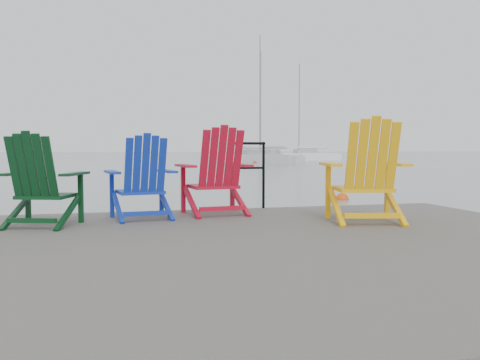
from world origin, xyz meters
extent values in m
plane|color=slate|center=(0.00, 0.00, 0.00)|extent=(400.00, 400.00, 0.00)
cube|color=#332F2D|center=(0.00, 0.00, 0.40)|extent=(6.00, 5.00, 0.20)
cylinder|color=black|center=(-2.70, 2.20, -0.30)|extent=(0.26, 0.26, 1.20)
cylinder|color=black|center=(0.00, 2.20, -0.30)|extent=(0.26, 0.26, 1.20)
cylinder|color=black|center=(2.70, 2.20, -0.30)|extent=(0.26, 0.26, 1.20)
cylinder|color=black|center=(0.03, 2.45, 0.95)|extent=(0.04, 0.04, 0.90)
cylinder|color=black|center=(0.47, 2.45, 0.95)|extent=(0.04, 0.04, 0.90)
cylinder|color=black|center=(0.25, 2.45, 1.38)|extent=(0.48, 0.04, 0.04)
cylinder|color=black|center=(0.25, 2.45, 1.05)|extent=(0.44, 0.03, 0.03)
cube|color=black|center=(-2.20, 1.54, 0.81)|extent=(0.62, 0.58, 0.04)
cube|color=black|center=(-2.42, 1.81, 0.77)|extent=(0.06, 0.06, 0.53)
cube|color=black|center=(-1.85, 1.63, 0.77)|extent=(0.06, 0.06, 0.53)
cube|color=black|center=(-2.51, 1.63, 1.05)|extent=(0.28, 0.58, 0.03)
cube|color=black|center=(-1.90, 1.43, 1.05)|extent=(0.28, 0.58, 0.03)
cube|color=black|center=(-2.29, 1.25, 1.12)|extent=(0.52, 0.37, 0.65)
cube|color=#102DAB|center=(-1.20, 1.86, 0.81)|extent=(0.56, 0.52, 0.04)
cube|color=#102DAB|center=(-1.53, 2.00, 0.76)|extent=(0.05, 0.05, 0.53)
cube|color=#102DAB|center=(-0.94, 2.09, 0.76)|extent=(0.05, 0.05, 0.53)
cube|color=#102DAB|center=(-1.52, 1.79, 1.04)|extent=(0.20, 0.59, 0.03)
cube|color=#102DAB|center=(-0.88, 1.89, 1.04)|extent=(0.20, 0.59, 0.03)
cube|color=#102DAB|center=(-1.16, 1.55, 1.12)|extent=(0.50, 0.31, 0.65)
cube|color=#B50D24|center=(-0.30, 2.06, 0.84)|extent=(0.61, 0.55, 0.04)
cube|color=#B50D24|center=(-0.65, 2.23, 0.79)|extent=(0.06, 0.06, 0.59)
cube|color=#B50D24|center=(0.00, 2.30, 0.79)|extent=(0.06, 0.06, 0.59)
cube|color=#B50D24|center=(-0.65, 2.00, 1.10)|extent=(0.19, 0.65, 0.03)
cube|color=#B50D24|center=(0.05, 2.08, 1.10)|extent=(0.19, 0.65, 0.03)
cube|color=#B50D24|center=(-0.27, 1.72, 1.19)|extent=(0.54, 0.32, 0.72)
cube|color=#FFB50E|center=(1.21, 1.03, 0.86)|extent=(0.69, 0.64, 0.04)
cube|color=#FFB50E|center=(0.92, 1.31, 0.81)|extent=(0.06, 0.06, 0.62)
cube|color=#FFB50E|center=(1.60, 1.16, 0.81)|extent=(0.06, 0.06, 0.62)
cube|color=#FFB50E|center=(0.84, 1.09, 1.13)|extent=(0.27, 0.69, 0.03)
cube|color=#FFB50E|center=(1.57, 0.92, 1.13)|extent=(0.27, 0.69, 0.03)
cube|color=#FFB50E|center=(1.13, 0.68, 1.23)|extent=(0.59, 0.39, 0.76)
cube|color=silver|center=(11.69, 40.40, 0.25)|extent=(5.59, 7.35, 1.10)
cube|color=#9E9EA3|center=(11.89, 40.08, 0.95)|extent=(2.33, 2.61, 0.55)
cylinder|color=gray|center=(11.49, 40.72, 5.46)|extent=(0.12, 0.12, 9.31)
cube|color=silver|center=(12.63, 45.62, 0.25)|extent=(8.16, 8.84, 1.10)
cube|color=#9E9EA3|center=(12.31, 45.26, 0.95)|extent=(3.20, 3.31, 0.55)
cylinder|color=gray|center=(12.94, 45.98, 6.78)|extent=(0.12, 0.12, 11.96)
cube|color=white|center=(18.51, 48.47, 0.25)|extent=(7.83, 2.22, 1.10)
cube|color=#9E9EA3|center=(18.90, 48.48, 0.95)|extent=(2.37, 1.48, 0.55)
cylinder|color=gray|center=(18.12, 48.46, 5.66)|extent=(0.12, 0.12, 9.72)
sphere|color=#E24D0D|center=(4.16, 7.82, 0.00)|extent=(0.35, 0.35, 0.35)
sphere|color=#F6380E|center=(-5.14, 17.38, 0.00)|extent=(0.38, 0.38, 0.38)
sphere|color=#DC410C|center=(5.91, 35.11, 0.00)|extent=(0.39, 0.39, 0.39)
sphere|color=red|center=(10.77, 40.00, 0.00)|extent=(0.37, 0.37, 0.37)
camera|label=1|loc=(-1.48, -4.15, 1.31)|focal=38.00mm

